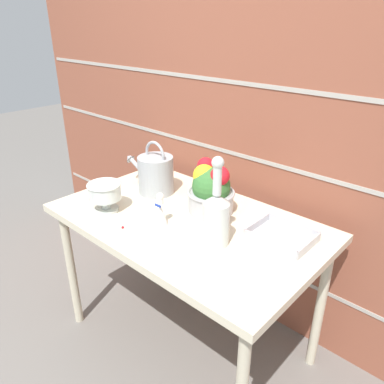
{
  "coord_description": "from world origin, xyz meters",
  "views": [
    {
      "loc": [
        1.02,
        -1.07,
        1.57
      ],
      "look_at": [
        0.0,
        0.04,
        0.86
      ],
      "focal_mm": 35.0,
      "sensor_mm": 36.0,
      "label": 1
    }
  ],
  "objects_px": {
    "crystal_pedestal_bowl": "(105,193)",
    "figurine_vase": "(161,212)",
    "wire_tray": "(281,237)",
    "watering_can": "(155,174)",
    "glass_decanter": "(216,216)",
    "flower_planter": "(211,190)"
  },
  "relations": [
    {
      "from": "crystal_pedestal_bowl",
      "to": "figurine_vase",
      "type": "height_order",
      "value": "figurine_vase"
    },
    {
      "from": "wire_tray",
      "to": "glass_decanter",
      "type": "bearing_deg",
      "value": -131.03
    },
    {
      "from": "crystal_pedestal_bowl",
      "to": "figurine_vase",
      "type": "xyz_separation_m",
      "value": [
        0.29,
        0.08,
        -0.03
      ]
    },
    {
      "from": "watering_can",
      "to": "crystal_pedestal_bowl",
      "type": "xyz_separation_m",
      "value": [
        -0.02,
        -0.3,
        -0.01
      ]
    },
    {
      "from": "flower_planter",
      "to": "glass_decanter",
      "type": "height_order",
      "value": "glass_decanter"
    },
    {
      "from": "glass_decanter",
      "to": "flower_planter",
      "type": "bearing_deg",
      "value": 134.34
    },
    {
      "from": "watering_can",
      "to": "glass_decanter",
      "type": "distance_m",
      "value": 0.56
    },
    {
      "from": "crystal_pedestal_bowl",
      "to": "wire_tray",
      "type": "distance_m",
      "value": 0.81
    },
    {
      "from": "watering_can",
      "to": "flower_planter",
      "type": "xyz_separation_m",
      "value": [
        0.34,
        0.03,
        0.01
      ]
    },
    {
      "from": "crystal_pedestal_bowl",
      "to": "figurine_vase",
      "type": "relative_size",
      "value": 1.03
    },
    {
      "from": "watering_can",
      "to": "figurine_vase",
      "type": "height_order",
      "value": "watering_can"
    },
    {
      "from": "watering_can",
      "to": "glass_decanter",
      "type": "xyz_separation_m",
      "value": [
        0.54,
        -0.17,
        0.02
      ]
    },
    {
      "from": "watering_can",
      "to": "flower_planter",
      "type": "bearing_deg",
      "value": 4.74
    },
    {
      "from": "crystal_pedestal_bowl",
      "to": "flower_planter",
      "type": "relative_size",
      "value": 0.65
    },
    {
      "from": "crystal_pedestal_bowl",
      "to": "flower_planter",
      "type": "bearing_deg",
      "value": 41.73
    },
    {
      "from": "watering_can",
      "to": "glass_decanter",
      "type": "height_order",
      "value": "glass_decanter"
    },
    {
      "from": "glass_decanter",
      "to": "figurine_vase",
      "type": "bearing_deg",
      "value": -170.35
    },
    {
      "from": "watering_can",
      "to": "glass_decanter",
      "type": "relative_size",
      "value": 0.88
    },
    {
      "from": "figurine_vase",
      "to": "crystal_pedestal_bowl",
      "type": "bearing_deg",
      "value": -164.35
    },
    {
      "from": "flower_planter",
      "to": "figurine_vase",
      "type": "xyz_separation_m",
      "value": [
        -0.08,
        -0.24,
        -0.05
      ]
    },
    {
      "from": "watering_can",
      "to": "glass_decanter",
      "type": "bearing_deg",
      "value": -17.53
    },
    {
      "from": "crystal_pedestal_bowl",
      "to": "watering_can",
      "type": "bearing_deg",
      "value": 86.02
    }
  ]
}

